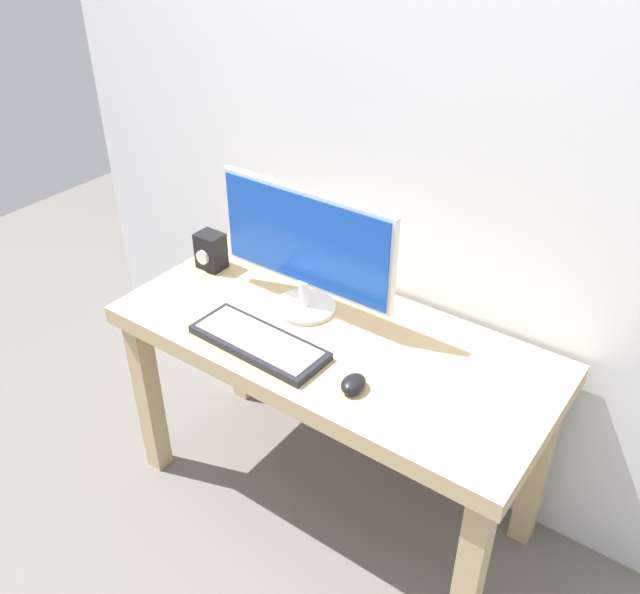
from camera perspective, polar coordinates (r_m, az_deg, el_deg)
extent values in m
plane|color=slate|center=(2.56, 0.86, -16.31)|extent=(6.00, 6.00, 0.00)
cube|color=silver|center=(2.01, 7.31, 20.11)|extent=(2.78, 0.04, 3.00)
cube|color=tan|center=(2.08, 1.02, -3.85)|extent=(1.36, 0.61, 0.06)
cube|color=tan|center=(2.51, -14.16, -8.05)|extent=(0.07, 0.07, 0.66)
cube|color=tan|center=(1.99, 12.37, -22.06)|extent=(0.07, 0.07, 0.66)
cube|color=tan|center=(2.77, -6.69, -2.79)|extent=(0.07, 0.07, 0.66)
cube|color=tan|center=(2.31, 17.71, -13.32)|extent=(0.07, 0.07, 0.66)
cylinder|color=silver|center=(2.18, -1.29, -0.82)|extent=(0.20, 0.20, 0.02)
cylinder|color=silver|center=(2.15, -1.30, 0.32)|extent=(0.04, 0.04, 0.09)
cube|color=silver|center=(2.06, -1.17, 4.91)|extent=(0.62, 0.02, 0.32)
cube|color=blue|center=(2.05, -1.40, 4.76)|extent=(0.60, 0.01, 0.29)
cube|color=#232328|center=(2.02, -5.15, -3.82)|extent=(0.43, 0.18, 0.02)
cube|color=silver|center=(2.01, -5.16, -3.51)|extent=(0.40, 0.15, 0.00)
ellipsoid|color=black|center=(1.86, 2.81, -7.28)|extent=(0.07, 0.09, 0.04)
cube|color=black|center=(2.40, -9.12, 3.84)|extent=(0.09, 0.07, 0.13)
cylinder|color=silver|center=(2.38, -9.82, 3.28)|extent=(0.05, 0.01, 0.05)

